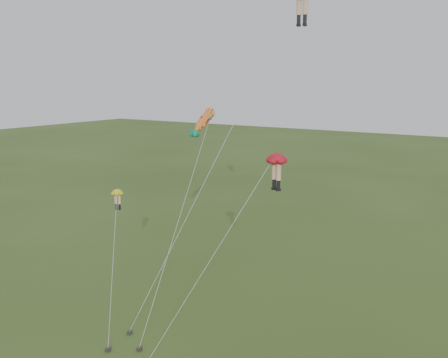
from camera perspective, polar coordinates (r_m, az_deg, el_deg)
The scene contains 4 objects.
ground at distance 38.10m, azimuth -8.43°, elevation -17.54°, with size 300.00×300.00×0.00m, color #34491A.
legs_kite_red_mid at distance 32.13m, azimuth 5.81°, elevation 1.65°, with size 7.01×7.41×13.69m.
legs_kite_yellow at distance 41.25m, azimuth -12.13°, elevation -2.26°, with size 5.90×7.41×9.57m.
fish_kite at distance 41.58m, azimuth -2.30°, elevation 6.61°, with size 2.65×12.49×16.23m.
Camera 1 is at (22.39, -24.81, 18.29)m, focal length 40.00 mm.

